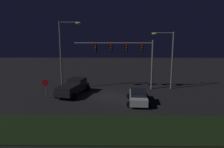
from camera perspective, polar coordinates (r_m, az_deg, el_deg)
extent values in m
plane|color=black|center=(25.97, -0.81, -5.80)|extent=(80.00, 80.00, 0.00)
cube|color=black|center=(17.50, -1.63, -14.13)|extent=(23.17, 5.39, 0.10)
cube|color=black|center=(26.74, -10.27, -3.99)|extent=(3.43, 5.74, 0.55)
cube|color=black|center=(27.60, -9.20, -1.99)|extent=(2.30, 2.34, 0.85)
cube|color=black|center=(27.57, -9.20, -1.73)|extent=(2.11, 1.95, 0.51)
cube|color=black|center=(25.69, -11.40, -3.49)|extent=(2.69, 3.44, 0.45)
cylinder|color=black|center=(28.94, -10.31, -3.41)|extent=(0.80, 0.22, 0.80)
cylinder|color=black|center=(28.07, -6.56, -3.75)|extent=(0.80, 0.22, 0.80)
cylinder|color=black|center=(25.67, -14.29, -5.41)|extent=(0.80, 0.22, 0.80)
cylinder|color=black|center=(24.69, -10.17, -5.89)|extent=(0.80, 0.22, 0.80)
cube|color=#B7B7BC|center=(23.47, 6.89, -6.15)|extent=(2.08, 4.51, 0.70)
cube|color=black|center=(23.06, 6.95, -4.85)|extent=(1.73, 2.10, 0.55)
cylinder|color=black|center=(24.96, 4.62, -5.76)|extent=(0.64, 0.22, 0.64)
cylinder|color=black|center=(25.04, 8.85, -5.81)|extent=(0.64, 0.22, 0.64)
cylinder|color=black|center=(22.11, 4.62, -7.97)|extent=(0.64, 0.22, 0.64)
cylinder|color=black|center=(22.20, 9.42, -8.01)|extent=(0.64, 0.22, 0.64)
cylinder|color=slate|center=(29.01, 10.53, 2.36)|extent=(0.24, 0.24, 6.50)
cylinder|color=slate|center=(28.31, 0.40, 8.13)|extent=(10.20, 0.18, 0.18)
cube|color=black|center=(28.57, 7.90, 6.85)|extent=(0.32, 0.44, 0.95)
sphere|color=red|center=(28.32, 7.97, 7.42)|extent=(0.22, 0.22, 0.22)
sphere|color=#59380A|center=(28.34, 7.95, 6.82)|extent=(0.22, 0.22, 0.22)
sphere|color=#0C4719|center=(28.36, 7.94, 6.21)|extent=(0.22, 0.22, 0.22)
cube|color=black|center=(28.39, 3.86, 6.90)|extent=(0.32, 0.44, 0.95)
sphere|color=red|center=(28.14, 3.89, 7.48)|extent=(0.22, 0.22, 0.22)
sphere|color=#59380A|center=(28.16, 3.88, 6.87)|extent=(0.22, 0.22, 0.22)
sphere|color=#0C4719|center=(28.18, 3.87, 6.26)|extent=(0.22, 0.22, 0.22)
cube|color=black|center=(28.35, -0.21, 6.92)|extent=(0.32, 0.44, 0.95)
sphere|color=red|center=(28.10, -0.22, 7.50)|extent=(0.22, 0.22, 0.22)
sphere|color=#59380A|center=(28.12, -0.22, 6.89)|extent=(0.22, 0.22, 0.22)
sphere|color=#0C4719|center=(28.15, -0.22, 6.28)|extent=(0.22, 0.22, 0.22)
cube|color=black|center=(28.46, -4.27, 6.91)|extent=(0.32, 0.44, 0.95)
sphere|color=red|center=(28.21, -4.32, 7.48)|extent=(0.22, 0.22, 0.22)
sphere|color=#59380A|center=(28.23, -4.31, 6.87)|extent=(0.22, 0.22, 0.22)
sphere|color=#0C4719|center=(28.25, -4.30, 6.27)|extent=(0.22, 0.22, 0.22)
cylinder|color=slate|center=(28.93, -13.32, 4.59)|extent=(0.20, 0.20, 8.87)
cylinder|color=slate|center=(28.53, -11.32, 13.20)|extent=(2.38, 0.12, 0.12)
ellipsoid|color=#F9CC72|center=(28.31, -8.90, 13.10)|extent=(0.70, 0.44, 0.30)
cylinder|color=slate|center=(29.65, 15.58, 3.35)|extent=(0.20, 0.20, 7.55)
cylinder|color=slate|center=(29.12, 13.54, 10.47)|extent=(2.48, 0.12, 0.12)
ellipsoid|color=#F9CC72|center=(28.88, 11.09, 10.37)|extent=(0.70, 0.44, 0.30)
cylinder|color=slate|center=(25.84, -17.07, -3.84)|extent=(0.07, 0.07, 2.20)
cylinder|color=#B20C0F|center=(25.64, -17.18, -2.24)|extent=(0.76, 0.03, 0.76)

